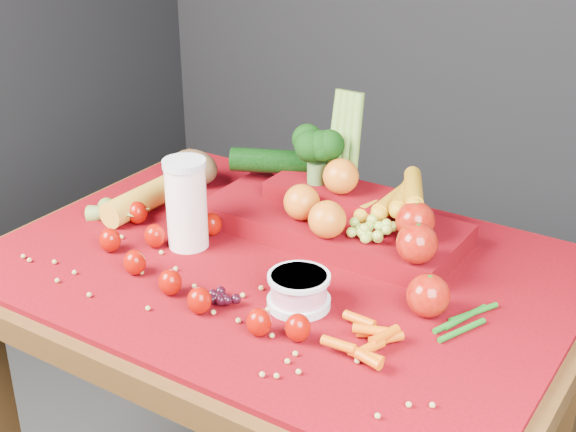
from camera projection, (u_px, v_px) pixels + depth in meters
The scene contains 12 objects.
table at pixel (282, 311), 1.54m from camera, with size 1.10×0.80×0.75m.
red_cloth at pixel (282, 265), 1.50m from camera, with size 1.05×0.75×0.01m, color #6A030E.
milk_glass at pixel (186, 201), 1.51m from camera, with size 0.08×0.08×0.18m.
yogurt_bowl at pixel (299, 289), 1.34m from camera, with size 0.11×0.11×0.06m.
strawberry_scatter at pixel (182, 263), 1.44m from camera, with size 0.54×0.28×0.05m.
dark_grape_cluster at pixel (225, 297), 1.35m from camera, with size 0.06×0.05×0.03m, color black, non-canonical shape.
soybean_scatter at pixel (217, 309), 1.34m from camera, with size 0.84×0.24×0.01m, color tan, non-canonical shape.
corn_ear at pixel (126, 208), 1.66m from camera, with size 0.18×0.23×0.06m.
potato at pixel (194, 168), 1.81m from camera, with size 0.12×0.09×0.08m, color brown.
baby_carrot_pile at pixel (361, 337), 1.24m from camera, with size 0.17×0.17×0.03m, color #CF5007, non-canonical shape.
green_bean_pile at pixel (469, 322), 1.30m from camera, with size 0.14×0.12×0.01m, color #166316, non-canonical shape.
produce_mound at pixel (342, 209), 1.57m from camera, with size 0.60×0.37×0.27m.
Camera 1 is at (0.72, -1.10, 1.48)m, focal length 50.00 mm.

